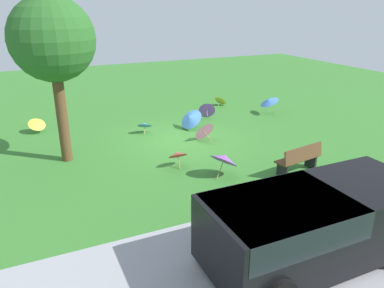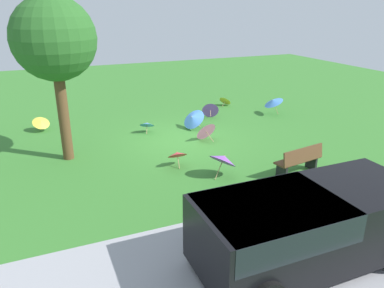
# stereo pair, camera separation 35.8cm
# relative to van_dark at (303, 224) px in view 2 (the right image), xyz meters

# --- Properties ---
(ground) EXTENTS (40.00, 40.00, 0.00)m
(ground) POSITION_rel_van_dark_xyz_m (-0.50, -7.71, -0.91)
(ground) COLOR #387A2D
(road_strip) EXTENTS (40.00, 4.29, 0.01)m
(road_strip) POSITION_rel_van_dark_xyz_m (-0.50, -0.13, -0.91)
(road_strip) COLOR #9E9EA3
(road_strip) RESTS_ON ground
(van_dark) EXTENTS (4.60, 2.13, 1.53)m
(van_dark) POSITION_rel_van_dark_xyz_m (0.00, 0.00, 0.00)
(van_dark) COLOR black
(van_dark) RESTS_ON ground
(park_bench) EXTENTS (1.66, 0.73, 0.90)m
(park_bench) POSITION_rel_van_dark_xyz_m (-2.66, -3.44, -0.45)
(park_bench) COLOR brown
(park_bench) RESTS_ON ground
(shade_tree) EXTENTS (2.58, 2.58, 5.22)m
(shade_tree) POSITION_rel_van_dark_xyz_m (3.71, -7.49, 2.96)
(shade_tree) COLOR brown
(shade_tree) RESTS_ON ground
(parasol_pink_0) EXTENTS (0.92, 0.88, 0.78)m
(parasol_pink_0) POSITION_rel_van_dark_xyz_m (-1.30, -7.34, -0.52)
(parasol_pink_0) COLOR tan
(parasol_pink_0) RESTS_ON ground
(parasol_purple_0) EXTENTS (0.86, 0.79, 0.76)m
(parasol_purple_0) POSITION_rel_van_dark_xyz_m (-2.80, -10.00, -0.53)
(parasol_purple_0) COLOR tan
(parasol_purple_0) RESTS_ON ground
(parasol_blue_0) EXTENTS (1.01, 1.02, 0.90)m
(parasol_blue_0) POSITION_rel_van_dark_xyz_m (-5.70, -9.28, -0.27)
(parasol_blue_0) COLOR tan
(parasol_blue_0) RESTS_ON ground
(parasol_blue_1) EXTENTS (0.76, 0.75, 0.55)m
(parasol_blue_1) POSITION_rel_van_dark_xyz_m (0.49, -9.05, -0.55)
(parasol_blue_1) COLOR tan
(parasol_blue_1) RESTS_ON ground
(parasol_red_0) EXTENTS (0.67, 0.64, 0.62)m
(parasol_red_0) POSITION_rel_van_dark_xyz_m (0.54, -5.47, -0.50)
(parasol_red_0) COLOR tan
(parasol_red_0) RESTS_ON ground
(parasol_yellow_0) EXTENTS (0.84, 0.81, 0.62)m
(parasol_yellow_0) POSITION_rel_van_dark_xyz_m (4.42, -10.89, -0.52)
(parasol_yellow_0) COLOR tan
(parasol_yellow_0) RESTS_ON ground
(parasol_yellow_1) EXTENTS (0.75, 0.79, 0.55)m
(parasol_yellow_1) POSITION_rel_van_dark_xyz_m (-4.46, -11.66, -0.63)
(parasol_yellow_1) COLOR tan
(parasol_yellow_1) RESTS_ON ground
(parasol_purple_1) EXTENTS (1.09, 1.11, 0.88)m
(parasol_purple_1) POSITION_rel_van_dark_xyz_m (-0.47, -4.23, -0.35)
(parasol_purple_1) COLOR tan
(parasol_purple_1) RESTS_ON ground
(parasol_blue_2) EXTENTS (1.10, 1.17, 0.87)m
(parasol_blue_2) POSITION_rel_van_dark_xyz_m (-1.40, -8.75, -0.44)
(parasol_blue_2) COLOR tan
(parasol_blue_2) RESTS_ON ground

